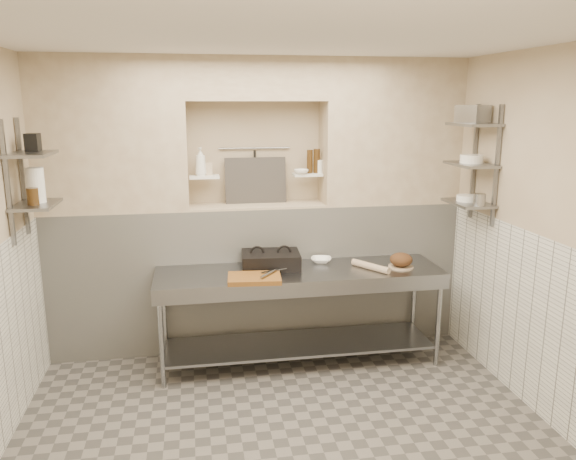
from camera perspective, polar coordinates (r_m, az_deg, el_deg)
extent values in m
cube|color=#635D57|center=(4.40, -0.05, -20.91)|extent=(4.00, 3.90, 0.10)
cube|color=silver|center=(3.68, -0.06, 19.97)|extent=(4.00, 3.90, 0.10)
cube|color=#BEAD8F|center=(4.59, 26.07, -0.98)|extent=(0.10, 3.90, 2.80)
cube|color=#BEAD8F|center=(5.72, -3.45, 2.87)|extent=(4.00, 0.10, 2.80)
cube|color=#BEAD8F|center=(1.98, 10.25, -17.59)|extent=(4.00, 0.10, 2.80)
cube|color=silver|center=(5.65, -3.07, -4.58)|extent=(4.00, 0.40, 1.40)
cube|color=#BEAD8F|center=(5.47, -3.15, 2.52)|extent=(1.30, 0.40, 0.02)
cube|color=#BEAD8F|center=(5.40, -17.53, 9.18)|extent=(1.35, 0.40, 1.40)
cube|color=#BEAD8F|center=(5.70, 10.31, 9.74)|extent=(1.35, 0.40, 1.40)
cube|color=#BEAD8F|center=(5.39, -3.32, 15.07)|extent=(1.30, 0.40, 0.40)
cube|color=silver|center=(4.76, 24.63, -9.22)|extent=(0.02, 3.90, 1.40)
cube|color=white|center=(5.39, -8.50, 5.36)|extent=(0.28, 0.16, 0.02)
cube|color=white|center=(5.51, 2.01, 5.65)|extent=(0.28, 0.16, 0.02)
cylinder|color=gray|center=(5.57, -3.43, 8.30)|extent=(0.70, 0.02, 0.02)
cylinder|color=black|center=(5.57, -3.38, 6.54)|extent=(0.02, 0.02, 0.30)
cube|color=#383330|center=(5.54, -3.31, 5.05)|extent=(0.60, 0.08, 0.45)
cube|color=slate|center=(5.07, -25.34, 4.92)|extent=(0.03, 0.03, 0.95)
cube|color=slate|center=(4.69, -26.60, 4.23)|extent=(0.03, 0.03, 0.95)
cube|color=slate|center=(4.87, -24.19, 2.36)|extent=(0.30, 0.50, 0.02)
cube|color=slate|center=(4.82, -24.63, 7.03)|extent=(0.30, 0.50, 0.03)
cube|color=slate|center=(5.53, 18.38, 6.59)|extent=(0.03, 0.03, 1.05)
cube|color=slate|center=(5.18, 20.44, 6.05)|extent=(0.03, 0.03, 1.05)
cube|color=slate|center=(5.33, 17.83, 2.62)|extent=(0.30, 0.50, 0.02)
cube|color=slate|center=(5.29, 18.09, 6.35)|extent=(0.30, 0.50, 0.02)
cube|color=slate|center=(5.26, 18.36, 10.13)|extent=(0.30, 0.50, 0.03)
cube|color=gray|center=(5.12, 1.18, -4.32)|extent=(2.60, 0.70, 0.04)
cube|color=gray|center=(5.37, 1.15, -11.47)|extent=(2.45, 0.60, 0.03)
cube|color=gray|center=(4.83, 1.93, -6.14)|extent=(2.60, 0.02, 0.12)
cylinder|color=gray|center=(4.93, -12.74, -10.94)|extent=(0.04, 0.04, 0.86)
cylinder|color=gray|center=(5.47, -12.46, -8.49)|extent=(0.04, 0.04, 0.86)
cylinder|color=gray|center=(5.38, 15.02, -8.99)|extent=(0.04, 0.04, 0.86)
cylinder|color=gray|center=(5.87, 12.66, -6.96)|extent=(0.04, 0.04, 0.86)
cube|color=black|center=(5.18, -1.76, -3.33)|extent=(0.55, 0.42, 0.10)
cube|color=black|center=(5.16, -1.77, -2.57)|extent=(0.55, 0.42, 0.05)
cube|color=brown|center=(4.83, -3.44, -4.92)|extent=(0.48, 0.35, 0.04)
cube|color=gray|center=(4.95, -1.46, -4.12)|extent=(0.24, 0.13, 0.01)
cylinder|color=gray|center=(4.83, -1.98, -4.44)|extent=(0.18, 0.22, 0.02)
imported|color=white|center=(5.35, 3.39, -3.07)|extent=(0.24, 0.24, 0.05)
cylinder|color=tan|center=(5.18, 8.39, -3.68)|extent=(0.28, 0.37, 0.06)
cylinder|color=tan|center=(5.29, 11.39, -3.69)|extent=(0.23, 0.23, 0.01)
ellipsoid|color=#4C2D19|center=(5.28, 11.43, -2.97)|extent=(0.21, 0.21, 0.13)
imported|color=white|center=(5.37, -8.88, 6.88)|extent=(0.13, 0.13, 0.27)
cube|color=#BEAD8F|center=(5.43, -8.13, 6.19)|extent=(0.08, 0.08, 0.12)
imported|color=white|center=(5.45, 1.34, 5.94)|extent=(0.17, 0.17, 0.04)
cylinder|color=#36220D|center=(5.52, 2.93, 7.02)|extent=(0.06, 0.06, 0.23)
cylinder|color=#36220D|center=(5.51, 2.22, 6.98)|extent=(0.06, 0.06, 0.23)
cylinder|color=white|center=(5.53, 3.18, 6.46)|extent=(0.07, 0.07, 0.13)
cylinder|color=white|center=(4.88, -24.27, 4.17)|extent=(0.14, 0.14, 0.28)
cylinder|color=#36220D|center=(4.79, -24.50, 3.11)|extent=(0.09, 0.09, 0.13)
cube|color=black|center=(4.89, -24.50, 8.10)|extent=(0.11, 0.11, 0.14)
cylinder|color=white|center=(5.36, 17.67, 3.11)|extent=(0.18, 0.18, 0.05)
cylinder|color=gray|center=(5.15, 18.86, 2.93)|extent=(0.10, 0.10, 0.10)
cylinder|color=white|center=(5.28, 18.14, 6.88)|extent=(0.20, 0.20, 0.07)
cube|color=gray|center=(5.29, 18.26, 11.13)|extent=(0.28, 0.30, 0.16)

